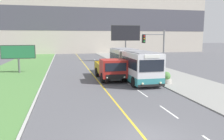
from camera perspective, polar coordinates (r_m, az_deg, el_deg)
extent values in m
plane|color=#56565B|center=(10.39, 8.76, -17.50)|extent=(300.00, 300.00, 0.00)
cube|color=gold|center=(10.39, 8.76, -17.48)|extent=(0.14, 140.00, 0.01)
cube|color=silver|center=(14.15, 14.53, -10.46)|extent=(0.12, 2.40, 0.01)
cube|color=silver|center=(18.19, 7.89, -6.01)|extent=(0.12, 2.40, 0.01)
cube|color=silver|center=(22.44, 3.78, -3.17)|extent=(0.12, 2.40, 0.01)
cube|color=silver|center=(26.80, 1.00, -1.23)|extent=(0.12, 2.40, 0.01)
cube|color=silver|center=(31.24, -0.99, 0.16)|extent=(0.12, 2.40, 0.01)
cube|color=silver|center=(35.71, -2.48, 1.21)|extent=(0.12, 2.40, 0.01)
cube|color=silver|center=(40.21, -3.64, 2.02)|extent=(0.12, 2.40, 0.01)
cube|color=silver|center=(44.74, -4.57, 2.67)|extent=(0.12, 2.40, 0.01)
cube|color=beige|center=(66.12, -9.82, 12.37)|extent=(80.00, 8.00, 18.25)
cube|color=#4C4C56|center=(62.15, -9.64, 13.05)|extent=(80.00, 0.04, 6.39)
cube|color=silver|center=(21.62, 7.63, 0.86)|extent=(2.56, 5.27, 2.83)
cube|color=teal|center=(21.78, 7.58, -1.91)|extent=(2.58, 5.29, 0.70)
cube|color=black|center=(21.57, 7.65, 1.98)|extent=(2.59, 4.85, 0.99)
cube|color=gray|center=(21.48, 7.71, 4.71)|extent=(2.18, 4.74, 0.08)
cube|color=silver|center=(27.44, 3.18, 2.54)|extent=(2.56, 5.27, 2.83)
cube|color=teal|center=(27.58, 3.16, 0.34)|extent=(2.58, 5.29, 0.70)
cube|color=black|center=(27.40, 3.19, 3.42)|extent=(2.59, 4.85, 0.99)
cube|color=gray|center=(27.33, 3.20, 5.57)|extent=(2.18, 4.74, 0.08)
cube|color=#474747|center=(24.51, 5.14, 1.80)|extent=(2.36, 0.90, 2.60)
cube|color=black|center=(19.12, 10.40, 1.08)|extent=(2.25, 0.04, 1.04)
cube|color=black|center=(19.41, 10.28, -4.01)|extent=(2.51, 0.06, 0.20)
sphere|color=#F4EAB2|center=(19.05, 7.99, -3.58)|extent=(0.20, 0.20, 0.20)
sphere|color=#F4EAB2|center=(19.69, 12.54, -3.31)|extent=(0.20, 0.20, 0.20)
cube|color=white|center=(19.03, 10.47, 3.50)|extent=(1.41, 0.04, 0.28)
cylinder|color=black|center=(20.05, 5.75, -3.15)|extent=(0.28, 1.00, 1.00)
cylinder|color=black|center=(20.93, 12.10, -2.80)|extent=(0.28, 1.00, 1.00)
cylinder|color=black|center=(23.01, 3.28, -1.61)|extent=(0.28, 1.00, 1.00)
cylinder|color=black|center=(23.79, 8.93, -1.37)|extent=(0.28, 1.00, 1.00)
cylinder|color=black|center=(27.80, 0.45, 0.16)|extent=(0.28, 1.00, 1.00)
cylinder|color=black|center=(28.44, 5.23, 0.31)|extent=(0.28, 1.00, 1.00)
cube|color=black|center=(24.31, -0.79, -1.18)|extent=(1.11, 6.44, 0.20)
cube|color=#AD231E|center=(22.18, 0.30, 0.47)|extent=(2.46, 2.34, 1.78)
cube|color=black|center=(21.00, 1.03, 0.74)|extent=(2.09, 0.04, 0.80)
cube|color=black|center=(21.13, 1.03, -1.77)|extent=(1.97, 0.06, 0.44)
sphere|color=silver|center=(20.95, -1.26, -2.06)|extent=(0.18, 0.18, 0.18)
sphere|color=silver|center=(21.35, 3.28, -1.87)|extent=(0.18, 0.18, 0.18)
cube|color=#B7931E|center=(25.54, -1.38, -0.35)|extent=(2.34, 3.86, 0.12)
cube|color=#B7931E|center=(25.28, -3.86, 0.67)|extent=(0.12, 3.86, 1.10)
cube|color=#B7931E|center=(25.70, 1.04, 0.82)|extent=(0.12, 3.86, 1.10)
cube|color=#B7931E|center=(23.65, -0.50, 0.15)|extent=(2.34, 0.12, 1.10)
cube|color=#B7931E|center=(27.29, -2.16, 1.26)|extent=(2.34, 0.12, 1.10)
cube|color=#B7931E|center=(23.57, -0.51, 1.76)|extent=(2.34, 0.12, 0.24)
cylinder|color=black|center=(21.88, -2.46, -2.08)|extent=(0.30, 1.04, 1.04)
cylinder|color=black|center=(22.38, 3.26, -1.84)|extent=(0.30, 1.04, 1.04)
cylinder|color=black|center=(25.55, -3.96, -0.56)|extent=(0.30, 1.04, 1.04)
cylinder|color=black|center=(25.98, 0.98, -0.39)|extent=(0.30, 1.04, 1.04)
cylinder|color=slate|center=(21.68, 13.27, 3.18)|extent=(0.16, 0.16, 5.22)
cylinder|color=slate|center=(21.14, 10.76, 9.13)|extent=(2.20, 0.10, 0.10)
cube|color=black|center=(20.78, 8.27, 8.10)|extent=(0.28, 0.24, 0.80)
sphere|color=red|center=(20.66, 8.42, 8.76)|extent=(0.14, 0.14, 0.14)
sphere|color=orange|center=(20.66, 8.40, 8.09)|extent=(0.14, 0.14, 0.14)
sphere|color=green|center=(20.66, 8.39, 7.43)|extent=(0.14, 0.14, 0.14)
cylinder|color=#59595B|center=(41.66, 3.56, 5.01)|extent=(0.24, 0.24, 4.01)
cube|color=#333333|center=(41.59, 3.61, 9.62)|extent=(5.62, 0.20, 2.84)
cube|color=black|center=(41.48, 3.65, 9.63)|extent=(5.46, 0.02, 2.68)
cylinder|color=#59595B|center=(30.43, -23.12, 1.08)|extent=(0.24, 0.24, 1.93)
cube|color=#333333|center=(30.28, -23.31, 4.37)|extent=(4.17, 0.20, 1.74)
cube|color=#287547|center=(30.17, -23.35, 4.35)|extent=(4.01, 0.02, 1.58)
cylinder|color=#B7B2A8|center=(22.11, 13.93, -2.82)|extent=(1.07, 1.07, 0.42)
sphere|color=#518442|center=(22.02, 13.97, -1.53)|extent=(0.85, 0.85, 0.85)
cylinder|color=#B7B2A8|center=(27.01, 8.97, -0.68)|extent=(1.18, 1.18, 0.39)
sphere|color=#518442|center=(26.93, 8.99, 0.41)|extent=(0.94, 0.94, 0.94)
cylinder|color=#B7B2A8|center=(31.98, 5.06, 0.83)|extent=(1.07, 1.07, 0.40)
sphere|color=#518442|center=(31.92, 5.07, 1.70)|extent=(0.85, 0.85, 0.85)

